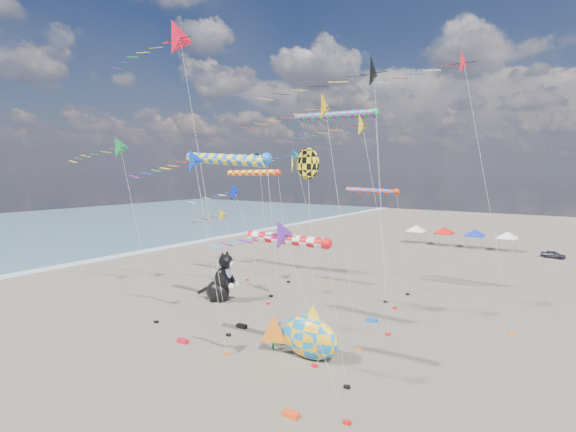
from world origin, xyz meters
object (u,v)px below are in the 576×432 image
(cat_inflatable, at_px, (220,276))
(child_blue, at_px, (298,323))
(fish_inflatable, at_px, (309,337))
(person_adult, at_px, (279,333))
(parked_car, at_px, (553,254))
(child_green, at_px, (272,344))

(cat_inflatable, xyz_separation_m, child_blue, (10.96, -2.43, -2.06))
(fish_inflatable, height_order, child_blue, fish_inflatable)
(fish_inflatable, xyz_separation_m, person_adult, (-3.17, 0.84, -0.62))
(cat_inflatable, relative_size, person_adult, 2.77)
(person_adult, bearing_deg, parked_car, 53.20)
(parked_car, bearing_deg, child_green, 175.11)
(fish_inflatable, height_order, person_adult, fish_inflatable)
(cat_inflatable, bearing_deg, child_blue, -23.81)
(fish_inflatable, height_order, parked_car, fish_inflatable)
(person_adult, relative_size, parked_car, 0.56)
(cat_inflatable, distance_m, child_blue, 11.41)
(fish_inflatable, distance_m, person_adult, 3.33)
(child_green, distance_m, child_blue, 4.74)
(cat_inflatable, relative_size, child_blue, 4.84)
(cat_inflatable, bearing_deg, child_green, -42.61)
(child_green, height_order, child_blue, child_blue)
(child_blue, bearing_deg, person_adult, -127.31)
(child_blue, relative_size, parked_car, 0.32)
(child_blue, distance_m, parked_car, 49.59)
(cat_inflatable, distance_m, fish_inflatable, 16.20)
(child_blue, xyz_separation_m, parked_car, (15.38, 47.15, 0.03))
(child_blue, bearing_deg, fish_inflatable, -95.70)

